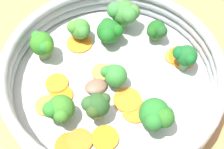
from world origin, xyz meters
TOP-DOWN VIEW (x-y plane):
  - ground_plane at (0.00, 0.00)m, footprint 4.00×4.00m
  - skillet at (0.00, 0.00)m, footprint 0.32×0.32m
  - skillet_rim_wall at (0.00, 0.00)m, footprint 0.33×0.33m
  - carrot_slice_0 at (0.06, -0.00)m, footprint 0.04×0.04m
  - carrot_slice_1 at (0.06, -0.11)m, footprint 0.05×0.05m
  - carrot_slice_2 at (-0.04, -0.08)m, footprint 0.05×0.05m
  - carrot_slice_3 at (-0.09, -0.01)m, footprint 0.06×0.06m
  - carrot_slice_4 at (-0.02, -0.01)m, footprint 0.04×0.04m
  - carrot_slice_5 at (0.04, 0.00)m, footprint 0.06×0.06m
  - carrot_slice_6 at (0.08, -0.06)m, footprint 0.05×0.05m
  - carrot_slice_7 at (0.06, -0.09)m, footprint 0.05×0.05m
  - carrot_slice_8 at (0.02, 0.12)m, footprint 0.06×0.06m
  - carrot_slice_9 at (-0.01, -0.11)m, footprint 0.05×0.05m
  - carrot_slice_10 at (0.01, 0.11)m, footprint 0.04×0.04m
  - carrot_slice_11 at (-0.02, -0.08)m, footprint 0.05×0.05m
  - broccoli_floret_0 at (0.01, -0.00)m, footprint 0.04×0.03m
  - broccoli_floret_1 at (-0.09, -0.07)m, footprint 0.05×0.04m
  - broccoli_floret_2 at (-0.10, -0.00)m, footprint 0.04×0.04m
  - broccoli_floret_3 at (0.02, -0.10)m, footprint 0.04×0.04m
  - broccoli_floret_4 at (-0.03, 0.11)m, footprint 0.04×0.04m
  - broccoli_floret_5 at (0.04, -0.05)m, footprint 0.03×0.04m
  - broccoli_floret_6 at (0.10, 0.01)m, footprint 0.05×0.04m
  - broccoli_floret_7 at (-0.07, 0.04)m, footprint 0.05×0.04m
  - broccoli_floret_8 at (-0.08, 0.07)m, footprint 0.05×0.05m
  - broccoli_floret_9 at (0.04, 0.11)m, footprint 0.04×0.04m
  - mushroom_piece_0 at (-0.00, -0.03)m, footprint 0.03×0.04m

SIDE VIEW (x-z plane):
  - ground_plane at x=0.00m, z-range 0.00..0.00m
  - skillet at x=0.00m, z-range 0.00..0.02m
  - carrot_slice_3 at x=-0.09m, z-range 0.02..0.02m
  - carrot_slice_0 at x=0.06m, z-range 0.02..0.02m
  - carrot_slice_1 at x=0.06m, z-range 0.02..0.02m
  - carrot_slice_11 at x=-0.02m, z-range 0.02..0.02m
  - carrot_slice_10 at x=0.01m, z-range 0.02..0.02m
  - carrot_slice_5 at x=0.04m, z-range 0.02..0.02m
  - carrot_slice_9 at x=-0.01m, z-range 0.02..0.02m
  - carrot_slice_8 at x=0.02m, z-range 0.02..0.02m
  - carrot_slice_6 at x=0.08m, z-range 0.02..0.02m
  - carrot_slice_2 at x=-0.04m, z-range 0.02..0.02m
  - carrot_slice_7 at x=0.06m, z-range 0.02..0.02m
  - carrot_slice_4 at x=-0.02m, z-range 0.02..0.02m
  - mushroom_piece_0 at x=0.00m, z-range 0.02..0.03m
  - broccoli_floret_4 at x=-0.03m, z-range 0.02..0.06m
  - skillet_rim_wall at x=0.00m, z-range 0.02..0.06m
  - broccoli_floret_2 at x=-0.10m, z-range 0.02..0.06m
  - broccoli_floret_7 at x=-0.07m, z-range 0.02..0.06m
  - broccoli_floret_0 at x=0.01m, z-range 0.02..0.06m
  - broccoli_floret_3 at x=0.02m, z-range 0.02..0.07m
  - broccoli_floret_9 at x=0.04m, z-range 0.02..0.07m
  - broccoli_floret_6 at x=0.10m, z-range 0.02..0.07m
  - broccoli_floret_5 at x=0.04m, z-range 0.02..0.07m
  - broccoli_floret_1 at x=-0.09m, z-range 0.02..0.07m
  - broccoli_floret_8 at x=-0.08m, z-range 0.02..0.08m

